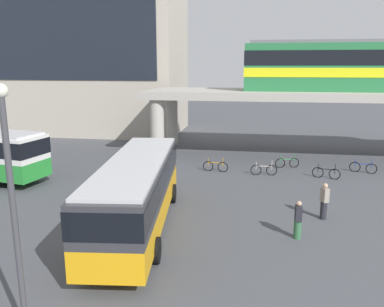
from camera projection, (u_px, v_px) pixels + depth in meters
The scene contains 13 objects.
ground_plane at pixel (166, 171), 27.17m from camera, with size 120.00×120.00×0.00m, color #47494F.
station_building at pixel (77, 32), 42.21m from camera, with size 22.66×10.68×21.71m.
elevated_platform at pixel (353, 100), 30.17m from camera, with size 32.55×7.03×5.28m.
train at pixel (370, 65), 29.42m from camera, with size 19.03×2.96×3.84m.
bus_main at pixel (137, 186), 17.13m from camera, with size 3.75×11.25×3.22m.
bicycle_orange at pixel (215, 166), 26.97m from camera, with size 1.79×0.23×1.04m.
bicycle_green at pixel (287, 163), 27.97m from camera, with size 1.74×0.54×1.04m.
bicycle_black at pixel (326, 173), 25.29m from camera, with size 1.74×0.54×1.04m.
bicycle_blue at pixel (363, 168), 26.64m from camera, with size 1.72×0.60×1.04m.
bicycle_silver at pixel (264, 170), 26.06m from camera, with size 1.79×0.23×1.04m.
pedestrian_by_bike_rack at pixel (324, 202), 18.48m from camera, with size 0.40×0.47×1.78m.
pedestrian_at_kerb at pixel (298, 221), 16.39m from camera, with size 0.32×0.41×1.68m.
lamp_post at pixel (12, 197), 9.75m from camera, with size 0.36×0.36×6.82m.
Camera 1 is at (5.99, -15.60, 7.21)m, focal length 36.16 mm.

